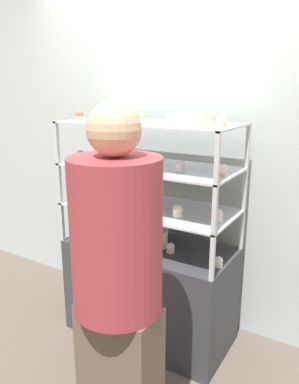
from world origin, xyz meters
The scene contains 32 objects.
ground_plane centered at (0.00, 0.00, 0.00)m, with size 20.00×20.00×0.00m, color brown.
back_wall centered at (0.00, 0.41, 1.30)m, with size 8.00×0.05×2.60m.
display_base centered at (0.00, 0.00, 0.35)m, with size 1.14×0.53×0.70m.
display_riser_lower centered at (0.00, 0.00, 0.96)m, with size 1.14×0.53×0.28m.
display_riser_middle centered at (0.00, 0.00, 1.23)m, with size 1.14×0.53×0.28m.
display_riser_upper centered at (0.00, 0.00, 1.51)m, with size 1.14×0.53×0.28m.
layer_cake_centerpiece centered at (0.04, -0.01, 0.76)m, with size 0.18×0.18×0.12m.
sheet_cake_frosted centered at (0.26, 0.02, 1.55)m, with size 0.23×0.14×0.06m.
cupcake_0 centered at (-0.52, -0.09, 0.73)m, with size 0.05×0.05×0.07m.
cupcake_1 centered at (-0.17, -0.05, 0.73)m, with size 0.05×0.05×0.07m.
cupcake_2 centered at (0.19, -0.04, 0.73)m, with size 0.05×0.05×0.07m.
cupcake_3 centered at (0.53, -0.07, 0.73)m, with size 0.05×0.05×0.07m.
price_tag_0 centered at (-0.37, -0.25, 0.72)m, with size 0.04×0.00×0.04m.
cupcake_4 centered at (-0.51, -0.12, 1.01)m, with size 0.06×0.06×0.08m.
cupcake_5 centered at (-0.27, -0.13, 1.01)m, with size 0.06×0.06×0.08m.
cupcake_6 centered at (0.00, -0.11, 1.01)m, with size 0.06×0.06×0.08m.
cupcake_7 centered at (0.26, -0.10, 1.01)m, with size 0.06×0.06×0.08m.
cupcake_8 centered at (0.50, -0.05, 1.01)m, with size 0.06×0.06×0.08m.
price_tag_1 centered at (0.03, -0.25, 0.99)m, with size 0.04×0.00×0.04m.
cupcake_9 centered at (-0.50, -0.10, 1.28)m, with size 0.06×0.06×0.07m.
cupcake_10 centered at (-0.24, -0.06, 1.28)m, with size 0.06×0.06×0.07m.
cupcake_11 centered at (0.01, -0.10, 1.28)m, with size 0.06×0.06×0.07m.
cupcake_12 centered at (0.26, -0.07, 1.28)m, with size 0.06×0.06×0.07m.
cupcake_13 centered at (0.52, -0.06, 1.28)m, with size 0.06×0.06×0.07m.
price_tag_2 centered at (0.04, -0.25, 1.27)m, with size 0.04×0.00×0.04m.
cupcake_14 centered at (-0.50, -0.08, 1.55)m, with size 0.05×0.05×0.07m.
cupcake_15 centered at (-0.27, -0.10, 1.55)m, with size 0.05×0.05×0.07m.
cupcake_16 centered at (-0.01, -0.09, 1.55)m, with size 0.05×0.05×0.07m.
cupcake_17 centered at (0.52, -0.12, 1.55)m, with size 0.05×0.05×0.07m.
price_tag_3 centered at (0.10, -0.25, 1.54)m, with size 0.04×0.00×0.04m.
donut_glazed centered at (-0.36, -0.03, 1.54)m, with size 0.13×0.13×0.03m.
customer_figure centered at (0.35, -0.84, 0.90)m, with size 0.39×0.39×1.68m.
Camera 1 is at (1.23, -2.03, 1.72)m, focal length 35.00 mm.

